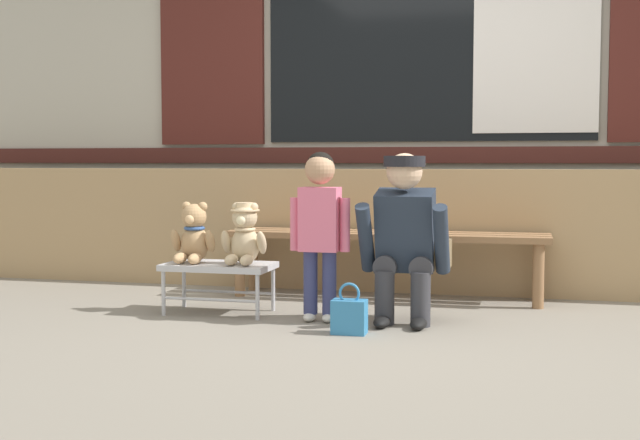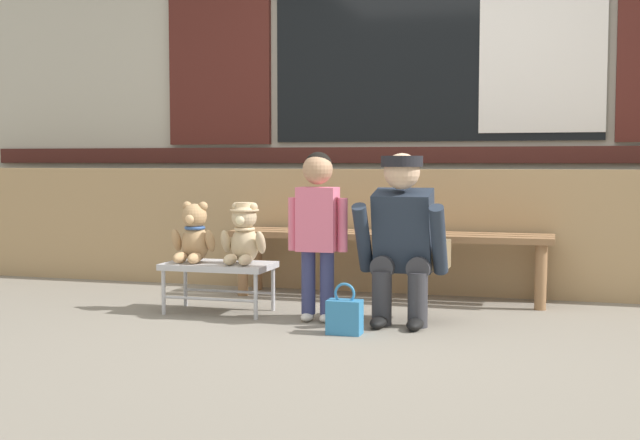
# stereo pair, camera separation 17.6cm
# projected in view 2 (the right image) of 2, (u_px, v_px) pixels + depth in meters

# --- Properties ---
(ground_plane) EXTENTS (60.00, 60.00, 0.00)m
(ground_plane) POSITION_uv_depth(u_px,v_px,m) (380.00, 332.00, 4.41)
(ground_plane) COLOR gray
(brick_low_wall) EXTENTS (7.88, 0.25, 0.85)m
(brick_low_wall) POSITION_uv_depth(u_px,v_px,m) (423.00, 231.00, 5.74)
(brick_low_wall) COLOR tan
(brick_low_wall) RESTS_ON ground
(shop_facade) EXTENTS (8.04, 0.26, 3.80)m
(shop_facade) POSITION_uv_depth(u_px,v_px,m) (437.00, 27.00, 6.14)
(shop_facade) COLOR #B7B2A3
(shop_facade) RESTS_ON ground
(wooden_bench_long) EXTENTS (2.10, 0.40, 0.44)m
(wooden_bench_long) POSITION_uv_depth(u_px,v_px,m) (389.00, 242.00, 5.45)
(wooden_bench_long) COLOR #8E6642
(wooden_bench_long) RESTS_ON ground
(small_display_bench) EXTENTS (0.64, 0.36, 0.30)m
(small_display_bench) POSITION_uv_depth(u_px,v_px,m) (219.00, 268.00, 4.96)
(small_display_bench) COLOR #BCBCC1
(small_display_bench) RESTS_ON ground
(teddy_bear_plain) EXTENTS (0.28, 0.26, 0.36)m
(teddy_bear_plain) POSITION_uv_depth(u_px,v_px,m) (194.00, 235.00, 4.99)
(teddy_bear_plain) COLOR tan
(teddy_bear_plain) RESTS_ON small_display_bench
(teddy_bear_with_hat) EXTENTS (0.28, 0.27, 0.36)m
(teddy_bear_with_hat) POSITION_uv_depth(u_px,v_px,m) (244.00, 235.00, 4.90)
(teddy_bear_with_hat) COLOR #CCB289
(teddy_bear_with_hat) RESTS_ON small_display_bench
(child_standing) EXTENTS (0.35, 0.18, 0.96)m
(child_standing) POSITION_uv_depth(u_px,v_px,m) (318.00, 217.00, 4.67)
(child_standing) COLOR navy
(child_standing) RESTS_ON ground
(adult_crouching) EXTENTS (0.50, 0.49, 0.95)m
(adult_crouching) POSITION_uv_depth(u_px,v_px,m) (404.00, 238.00, 4.61)
(adult_crouching) COLOR #333338
(adult_crouching) RESTS_ON ground
(handbag_on_ground) EXTENTS (0.18, 0.11, 0.27)m
(handbag_on_ground) POSITION_uv_depth(u_px,v_px,m) (345.00, 316.00, 4.35)
(handbag_on_ground) COLOR teal
(handbag_on_ground) RESTS_ON ground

